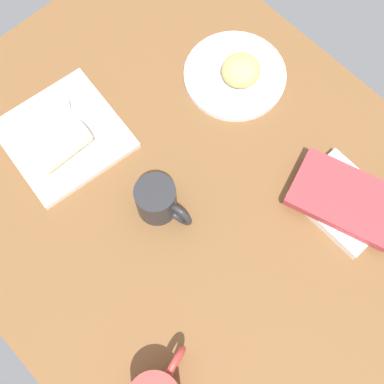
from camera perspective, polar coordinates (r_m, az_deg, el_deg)
name	(u,v)px	position (r cm, az deg, el deg)	size (l,w,h in cm)	color
dining_table	(184,187)	(107.90, -0.86, 0.53)	(110.00, 90.00, 4.00)	brown
round_plate	(235,75)	(117.39, 4.72, 12.63)	(22.47, 22.47, 1.40)	white
scone_pastry	(241,70)	(114.12, 5.40, 13.14)	(8.42, 8.33, 5.40)	#DCB563
square_plate	(64,136)	(112.76, -13.84, 5.99)	(23.05, 23.05, 1.60)	silver
sauce_cup	(59,109)	(113.38, -14.37, 8.79)	(4.82, 4.82, 2.73)	silver
breakfast_wrap	(62,146)	(107.64, -14.05, 4.91)	(5.73, 5.73, 11.37)	beige
book_stack	(345,200)	(106.76, 16.39, -0.89)	(24.00, 18.88, 4.36)	silver
second_mug	(157,199)	(100.30, -3.91, -0.80)	(12.64, 8.00, 8.80)	#262628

